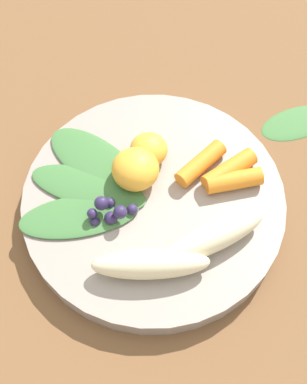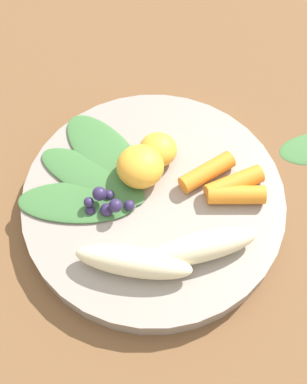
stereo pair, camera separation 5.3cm
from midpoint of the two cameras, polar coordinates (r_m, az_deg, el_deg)
ground_plane at (r=0.56m, az=2.70°, el=-1.99°), size 2.40×2.40×0.00m
bowl at (r=0.55m, az=2.75°, el=-1.40°), size 0.28×0.28×0.02m
banana_peeled_left at (r=0.50m, az=8.33°, el=-6.36°), size 0.12×0.06×0.03m
banana_peeled_right at (r=0.49m, az=0.87°, el=-8.06°), size 0.11×0.09×0.03m
orange_segment_near at (r=0.53m, az=1.41°, el=2.66°), size 0.05×0.05×0.04m
orange_segment_far at (r=0.55m, az=3.27°, el=4.52°), size 0.04×0.04×0.03m
carrot_front at (r=0.54m, az=11.99°, el=-0.56°), size 0.06×0.05×0.02m
carrot_mid_left at (r=0.54m, az=11.72°, el=0.70°), size 0.06×0.02×0.02m
carrot_mid_right at (r=0.55m, az=8.73°, el=1.98°), size 0.06×0.02×0.02m
blueberry_pile at (r=0.52m, az=-2.33°, el=-1.54°), size 0.05×0.04×0.03m
kale_leaf_left at (r=0.56m, az=-2.81°, el=4.30°), size 0.08×0.13×0.00m
kale_leaf_right at (r=0.55m, az=-4.14°, el=1.53°), size 0.11×0.13×0.00m
kale_leaf_rear at (r=0.53m, az=-5.73°, el=-1.40°), size 0.13×0.10×0.00m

